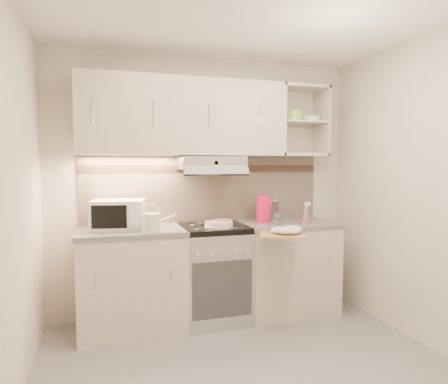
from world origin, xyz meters
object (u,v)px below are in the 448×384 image
object	(u,v)px
microwave	(118,214)
pink_pitcher	(263,209)
watering_can	(153,222)
cutting_board	(282,235)
electric_range	(214,273)
glass_jar	(274,209)
spray_bottle	(306,215)
plate_stack	(219,224)

from	to	relation	value
microwave	pink_pitcher	distance (m)	1.37
watering_can	cutting_board	xyz separation A→B (m)	(1.06, -0.26, -0.12)
electric_range	glass_jar	size ratio (longest dim) A/B	4.28
glass_jar	spray_bottle	distance (m)	0.42
electric_range	spray_bottle	distance (m)	1.03
pink_pitcher	watering_can	bearing A→B (deg)	-156.32
electric_range	plate_stack	xyz separation A→B (m)	(0.02, -0.10, 0.47)
electric_range	cutting_board	world-z (taller)	electric_range
spray_bottle	pink_pitcher	bearing A→B (deg)	152.71
watering_can	spray_bottle	size ratio (longest dim) A/B	1.29
watering_can	plate_stack	xyz separation A→B (m)	(0.61, 0.12, -0.06)
microwave	plate_stack	distance (m)	0.89
microwave	watering_can	distance (m)	0.39
watering_can	pink_pitcher	bearing A→B (deg)	15.47
plate_stack	glass_jar	xyz separation A→B (m)	(0.68, 0.30, 0.08)
microwave	spray_bottle	xyz separation A→B (m)	(1.71, -0.26, -0.04)
glass_jar	spray_bottle	size ratio (longest dim) A/B	0.94
microwave	cutting_board	size ratio (longest dim) A/B	1.36
microwave	spray_bottle	size ratio (longest dim) A/B	2.25
pink_pitcher	spray_bottle	bearing A→B (deg)	-24.83
plate_stack	spray_bottle	bearing A→B (deg)	-6.48
electric_range	watering_can	distance (m)	0.83
microwave	glass_jar	xyz separation A→B (m)	(1.55, 0.14, -0.02)
microwave	cutting_board	xyz separation A→B (m)	(1.32, -0.54, -0.16)
electric_range	watering_can	size ratio (longest dim) A/B	3.11
cutting_board	watering_can	bearing A→B (deg)	-171.20
electric_range	spray_bottle	world-z (taller)	spray_bottle
electric_range	spray_bottle	xyz separation A→B (m)	(0.86, -0.19, 0.54)
plate_stack	cutting_board	distance (m)	0.59
glass_jar	pink_pitcher	bearing A→B (deg)	-139.36
watering_can	plate_stack	distance (m)	0.63
electric_range	plate_stack	distance (m)	0.48
plate_stack	pink_pitcher	world-z (taller)	pink_pitcher
cutting_board	microwave	bearing A→B (deg)	-179.84
electric_range	plate_stack	size ratio (longest dim) A/B	3.53
electric_range	microwave	bearing A→B (deg)	175.66
spray_bottle	cutting_board	size ratio (longest dim) A/B	0.61
electric_range	cutting_board	distance (m)	0.79
microwave	watering_can	world-z (taller)	microwave
electric_range	pink_pitcher	world-z (taller)	pink_pitcher
electric_range	watering_can	world-z (taller)	watering_can
plate_stack	electric_range	bearing A→B (deg)	102.64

